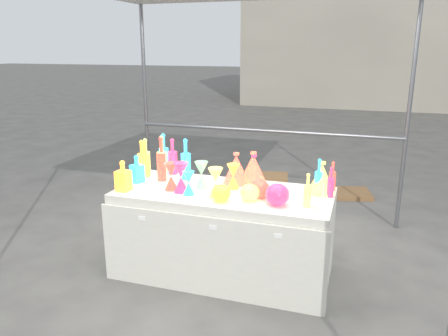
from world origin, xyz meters
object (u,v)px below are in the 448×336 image
(display_table, at_px, (224,233))
(hourglass_0, at_px, (171,176))
(decanter_0, at_px, (123,176))
(cardboard_box_closed, at_px, (269,188))
(bottle_0, at_px, (142,158))
(globe_0, at_px, (221,194))
(lampshade_0, at_px, (236,168))

(display_table, bearing_deg, hourglass_0, -168.16)
(decanter_0, relative_size, hourglass_0, 1.12)
(display_table, height_order, decanter_0, decanter_0)
(cardboard_box_closed, bearing_deg, display_table, -99.15)
(decanter_0, distance_m, hourglass_0, 0.40)
(bottle_0, height_order, globe_0, bottle_0)
(hourglass_0, bearing_deg, lampshade_0, 36.31)
(display_table, relative_size, bottle_0, 5.30)
(hourglass_0, height_order, globe_0, hourglass_0)
(globe_0, bearing_deg, hourglass_0, 163.00)
(bottle_0, height_order, lampshade_0, bottle_0)
(decanter_0, height_order, lampshade_0, lampshade_0)
(hourglass_0, bearing_deg, decanter_0, -158.17)
(hourglass_0, distance_m, lampshade_0, 0.58)
(hourglass_0, xyz_separation_m, lampshade_0, (0.47, 0.35, 0.02))
(bottle_0, distance_m, hourglass_0, 0.50)
(decanter_0, bearing_deg, bottle_0, 103.50)
(cardboard_box_closed, bearing_deg, decanter_0, -119.53)
(display_table, relative_size, lampshade_0, 6.66)
(display_table, relative_size, cardboard_box_closed, 3.89)
(cardboard_box_closed, bearing_deg, globe_0, -97.75)
(display_table, bearing_deg, cardboard_box_closed, 90.76)
(display_table, relative_size, globe_0, 12.06)
(display_table, xyz_separation_m, decanter_0, (-0.81, -0.24, 0.51))
(display_table, height_order, lampshade_0, lampshade_0)
(decanter_0, xyz_separation_m, globe_0, (0.86, -0.00, -0.07))
(bottle_0, relative_size, hourglass_0, 1.48)
(cardboard_box_closed, height_order, lampshade_0, lampshade_0)
(bottle_0, xyz_separation_m, decanter_0, (0.04, -0.42, -0.04))
(hourglass_0, relative_size, globe_0, 1.54)
(display_table, xyz_separation_m, lampshade_0, (0.03, 0.25, 0.51))
(display_table, distance_m, cardboard_box_closed, 1.96)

